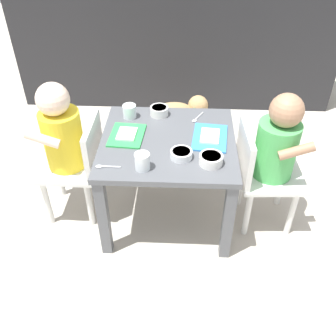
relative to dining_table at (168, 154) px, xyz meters
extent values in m
plane|color=beige|center=(0.00, 0.00, -0.36)|extent=(7.00, 7.00, 0.00)
cube|color=#232326|center=(0.00, 1.18, 0.13)|extent=(2.12, 0.30, 0.98)
cube|color=#515459|center=(0.00, 0.00, 0.06)|extent=(0.58, 0.55, 0.03)
cube|color=#515459|center=(-0.26, -0.25, -0.16)|extent=(0.04, 0.04, 0.41)
cube|color=#515459|center=(0.26, -0.25, -0.16)|extent=(0.04, 0.04, 0.41)
cube|color=#515459|center=(-0.26, 0.25, -0.16)|extent=(0.04, 0.04, 0.41)
cube|color=#515459|center=(0.26, 0.25, -0.16)|extent=(0.04, 0.04, 0.41)
cube|color=silver|center=(-0.46, 0.01, -0.09)|extent=(0.28, 0.28, 0.02)
cube|color=silver|center=(-0.33, 0.01, 0.03)|extent=(0.03, 0.27, 0.22)
cylinder|color=yellow|center=(-0.46, 0.01, 0.06)|extent=(0.17, 0.17, 0.27)
sphere|color=beige|center=(-0.47, 0.01, 0.25)|extent=(0.14, 0.14, 0.14)
cylinder|color=silver|center=(-0.56, 0.11, -0.23)|extent=(0.03, 0.03, 0.27)
cylinder|color=silver|center=(-0.56, -0.09, -0.23)|extent=(0.03, 0.03, 0.27)
cylinder|color=silver|center=(-0.36, 0.11, -0.23)|extent=(0.03, 0.03, 0.27)
cylinder|color=silver|center=(-0.36, -0.09, -0.23)|extent=(0.03, 0.03, 0.27)
cylinder|color=beige|center=(-0.51, 0.11, 0.12)|extent=(0.15, 0.04, 0.09)
cylinder|color=beige|center=(-0.51, -0.08, 0.12)|extent=(0.15, 0.04, 0.09)
cube|color=silver|center=(0.46, -0.01, -0.09)|extent=(0.29, 0.29, 0.02)
cube|color=silver|center=(0.33, -0.02, 0.03)|extent=(0.04, 0.27, 0.22)
cylinder|color=#4CB259|center=(0.46, -0.01, 0.05)|extent=(0.18, 0.18, 0.26)
sphere|color=#A87A5B|center=(0.47, -0.01, 0.24)|extent=(0.14, 0.14, 0.14)
cylinder|color=silver|center=(0.56, -0.11, -0.23)|extent=(0.03, 0.03, 0.27)
cylinder|color=silver|center=(0.55, 0.09, -0.23)|extent=(0.03, 0.03, 0.27)
cylinder|color=silver|center=(0.36, -0.12, -0.23)|extent=(0.03, 0.03, 0.27)
cylinder|color=silver|center=(0.35, 0.08, -0.23)|extent=(0.03, 0.03, 0.27)
cylinder|color=#A87A5B|center=(0.51, -0.11, 0.11)|extent=(0.15, 0.05, 0.09)
cylinder|color=#A87A5B|center=(0.50, 0.09, 0.11)|extent=(0.15, 0.05, 0.09)
ellipsoid|color=tan|center=(-0.02, 0.57, -0.17)|extent=(0.36, 0.28, 0.20)
sphere|color=tan|center=(0.15, 0.65, -0.12)|extent=(0.12, 0.12, 0.12)
sphere|color=black|center=(0.19, 0.66, -0.12)|extent=(0.05, 0.05, 0.05)
torus|color=green|center=(0.12, 0.63, -0.13)|extent=(0.07, 0.10, 0.10)
sphere|color=tan|center=(-0.17, 0.50, -0.13)|extent=(0.05, 0.05, 0.05)
cylinder|color=tan|center=(0.08, 0.56, -0.31)|extent=(0.04, 0.04, 0.11)
cylinder|color=tan|center=(0.04, 0.65, -0.31)|extent=(0.04, 0.04, 0.11)
cylinder|color=tan|center=(-0.09, 0.49, -0.31)|extent=(0.04, 0.04, 0.11)
cylinder|color=tan|center=(-0.12, 0.57, -0.31)|extent=(0.04, 0.04, 0.11)
cube|color=green|center=(-0.18, 0.02, 0.08)|extent=(0.16, 0.19, 0.01)
cube|color=white|center=(-0.18, 0.02, 0.09)|extent=(0.09, 0.11, 0.01)
cube|color=#388CD8|center=(0.18, 0.02, 0.08)|extent=(0.17, 0.22, 0.01)
cube|color=white|center=(0.18, 0.02, 0.09)|extent=(0.09, 0.12, 0.01)
cylinder|color=white|center=(-0.09, -0.20, 0.11)|extent=(0.06, 0.06, 0.07)
cylinder|color=silver|center=(-0.09, -0.20, 0.10)|extent=(0.05, 0.05, 0.04)
cylinder|color=white|center=(-0.19, 0.18, 0.11)|extent=(0.06, 0.06, 0.06)
cylinder|color=silver|center=(-0.19, 0.18, 0.09)|extent=(0.05, 0.05, 0.04)
cylinder|color=white|center=(0.06, -0.12, 0.09)|extent=(0.09, 0.09, 0.03)
cylinder|color=#D84C33|center=(0.06, -0.12, 0.10)|extent=(0.07, 0.07, 0.01)
cylinder|color=white|center=(-0.05, 0.21, 0.10)|extent=(0.08, 0.08, 0.04)
cylinder|color=#D84C33|center=(-0.05, 0.21, 0.11)|extent=(0.07, 0.07, 0.01)
cylinder|color=white|center=(0.18, -0.15, 0.10)|extent=(0.09, 0.09, 0.04)
cylinder|color=#B26633|center=(0.18, -0.15, 0.11)|extent=(0.08, 0.08, 0.01)
cylinder|color=silver|center=(-0.21, -0.20, 0.08)|extent=(0.08, 0.01, 0.01)
ellipsoid|color=silver|center=(-0.26, -0.20, 0.08)|extent=(0.03, 0.02, 0.01)
cylinder|color=silver|center=(0.14, 0.20, 0.08)|extent=(0.04, 0.07, 0.01)
ellipsoid|color=silver|center=(0.11, 0.16, 0.08)|extent=(0.03, 0.03, 0.01)
camera|label=1|loc=(0.06, -1.34, 1.01)|focal=40.84mm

